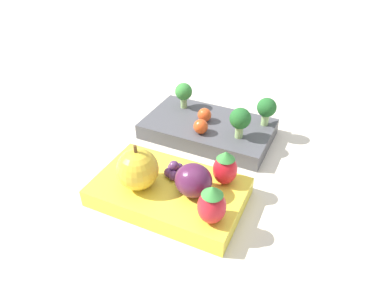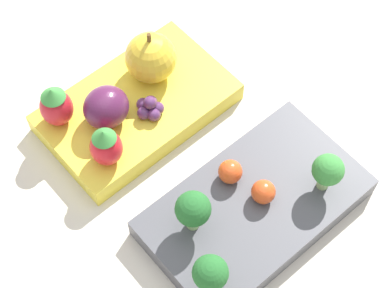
{
  "view_description": "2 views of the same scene",
  "coord_description": "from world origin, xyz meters",
  "px_view_note": "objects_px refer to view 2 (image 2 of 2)",
  "views": [
    {
      "loc": [
        0.16,
        -0.37,
        0.32
      ],
      "look_at": [
        0.01,
        0.0,
        0.04
      ],
      "focal_mm": 32.0,
      "sensor_mm": 36.0,
      "label": 1
    },
    {
      "loc": [
        0.22,
        0.23,
        0.56
      ],
      "look_at": [
        0.01,
        0.0,
        0.04
      ],
      "focal_mm": 60.0,
      "sensor_mm": 36.0,
      "label": 2
    }
  ],
  "objects_px": {
    "apple": "(151,58)",
    "strawberry_1": "(106,146)",
    "broccoli_floret_2": "(210,274)",
    "plum": "(106,107)",
    "cherry_tomato_1": "(263,192)",
    "broccoli_floret_0": "(193,210)",
    "bento_box_fruit": "(137,107)",
    "broccoli_floret_1": "(328,171)",
    "cherry_tomato_0": "(229,173)",
    "strawberry_0": "(56,106)",
    "grape_cluster": "(150,107)",
    "bento_box_savoury": "(252,209)"
  },
  "relations": [
    {
      "from": "bento_box_savoury",
      "to": "broccoli_floret_2",
      "type": "xyz_separation_m",
      "value": [
        0.08,
        0.03,
        0.04
      ]
    },
    {
      "from": "bento_box_savoury",
      "to": "cherry_tomato_0",
      "type": "bearing_deg",
      "value": -92.53
    },
    {
      "from": "strawberry_0",
      "to": "strawberry_1",
      "type": "relative_size",
      "value": 1.04
    },
    {
      "from": "strawberry_1",
      "to": "broccoli_floret_2",
      "type": "bearing_deg",
      "value": 84.08
    },
    {
      "from": "apple",
      "to": "strawberry_0",
      "type": "distance_m",
      "value": 0.11
    },
    {
      "from": "cherry_tomato_0",
      "to": "strawberry_0",
      "type": "height_order",
      "value": "strawberry_0"
    },
    {
      "from": "bento_box_fruit",
      "to": "strawberry_1",
      "type": "distance_m",
      "value": 0.08
    },
    {
      "from": "bento_box_savoury",
      "to": "broccoli_floret_1",
      "type": "relative_size",
      "value": 4.68
    },
    {
      "from": "broccoli_floret_0",
      "to": "cherry_tomato_1",
      "type": "relative_size",
      "value": 2.15
    },
    {
      "from": "broccoli_floret_2",
      "to": "apple",
      "type": "bearing_deg",
      "value": -118.99
    },
    {
      "from": "broccoli_floret_0",
      "to": "strawberry_1",
      "type": "distance_m",
      "value": 0.11
    },
    {
      "from": "apple",
      "to": "strawberry_0",
      "type": "relative_size",
      "value": 1.24
    },
    {
      "from": "apple",
      "to": "broccoli_floret_0",
      "type": "bearing_deg",
      "value": 60.98
    },
    {
      "from": "bento_box_fruit",
      "to": "grape_cluster",
      "type": "bearing_deg",
      "value": 94.72
    },
    {
      "from": "bento_box_fruit",
      "to": "broccoli_floret_1",
      "type": "distance_m",
      "value": 0.21
    },
    {
      "from": "apple",
      "to": "plum",
      "type": "xyz_separation_m",
      "value": [
        0.07,
        0.01,
        -0.01
      ]
    },
    {
      "from": "bento_box_fruit",
      "to": "grape_cluster",
      "type": "height_order",
      "value": "grape_cluster"
    },
    {
      "from": "bento_box_fruit",
      "to": "grape_cluster",
      "type": "relative_size",
      "value": 6.45
    },
    {
      "from": "strawberry_0",
      "to": "plum",
      "type": "relative_size",
      "value": 1.08
    },
    {
      "from": "bento_box_fruit",
      "to": "cherry_tomato_1",
      "type": "relative_size",
      "value": 8.57
    },
    {
      "from": "broccoli_floret_0",
      "to": "broccoli_floret_1",
      "type": "distance_m",
      "value": 0.13
    },
    {
      "from": "bento_box_savoury",
      "to": "bento_box_fruit",
      "type": "height_order",
      "value": "same"
    },
    {
      "from": "broccoli_floret_1",
      "to": "cherry_tomato_0",
      "type": "relative_size",
      "value": 1.97
    },
    {
      "from": "strawberry_1",
      "to": "bento_box_savoury",
      "type": "bearing_deg",
      "value": 117.46
    },
    {
      "from": "bento_box_savoury",
      "to": "bento_box_fruit",
      "type": "distance_m",
      "value": 0.16
    },
    {
      "from": "apple",
      "to": "cherry_tomato_1",
      "type": "bearing_deg",
      "value": 83.59
    },
    {
      "from": "broccoli_floret_1",
      "to": "broccoli_floret_2",
      "type": "bearing_deg",
      "value": -0.93
    },
    {
      "from": "cherry_tomato_1",
      "to": "plum",
      "type": "height_order",
      "value": "plum"
    },
    {
      "from": "broccoli_floret_2",
      "to": "strawberry_0",
      "type": "distance_m",
      "value": 0.23
    },
    {
      "from": "bento_box_fruit",
      "to": "broccoli_floret_2",
      "type": "distance_m",
      "value": 0.21
    },
    {
      "from": "plum",
      "to": "cherry_tomato_0",
      "type": "bearing_deg",
      "value": 107.16
    },
    {
      "from": "broccoli_floret_0",
      "to": "strawberry_1",
      "type": "relative_size",
      "value": 1.02
    },
    {
      "from": "broccoli_floret_1",
      "to": "plum",
      "type": "distance_m",
      "value": 0.22
    },
    {
      "from": "broccoli_floret_1",
      "to": "strawberry_0",
      "type": "bearing_deg",
      "value": -59.32
    },
    {
      "from": "bento_box_savoury",
      "to": "broccoli_floret_1",
      "type": "xyz_separation_m",
      "value": [
        -0.06,
        0.03,
        0.04
      ]
    },
    {
      "from": "bento_box_savoury",
      "to": "broccoli_floret_2",
      "type": "relative_size",
      "value": 4.51
    },
    {
      "from": "broccoli_floret_0",
      "to": "plum",
      "type": "xyz_separation_m",
      "value": [
        -0.02,
        -0.14,
        -0.01
      ]
    },
    {
      "from": "apple",
      "to": "strawberry_0",
      "type": "height_order",
      "value": "apple"
    },
    {
      "from": "cherry_tomato_0",
      "to": "strawberry_0",
      "type": "distance_m",
      "value": 0.18
    },
    {
      "from": "broccoli_floret_2",
      "to": "apple",
      "type": "relative_size",
      "value": 0.76
    },
    {
      "from": "broccoli_floret_0",
      "to": "cherry_tomato_0",
      "type": "relative_size",
      "value": 2.14
    },
    {
      "from": "broccoli_floret_2",
      "to": "strawberry_0",
      "type": "height_order",
      "value": "strawberry_0"
    },
    {
      "from": "apple",
      "to": "strawberry_0",
      "type": "bearing_deg",
      "value": -10.55
    },
    {
      "from": "cherry_tomato_1",
      "to": "apple",
      "type": "distance_m",
      "value": 0.18
    },
    {
      "from": "bento_box_fruit",
      "to": "grape_cluster",
      "type": "distance_m",
      "value": 0.03
    },
    {
      "from": "cherry_tomato_1",
      "to": "strawberry_0",
      "type": "bearing_deg",
      "value": -66.83
    },
    {
      "from": "bento_box_savoury",
      "to": "strawberry_1",
      "type": "distance_m",
      "value": 0.15
    },
    {
      "from": "apple",
      "to": "strawberry_1",
      "type": "distance_m",
      "value": 0.11
    },
    {
      "from": "bento_box_fruit",
      "to": "broccoli_floret_2",
      "type": "height_order",
      "value": "broccoli_floret_2"
    },
    {
      "from": "broccoli_floret_2",
      "to": "plum",
      "type": "height_order",
      "value": "broccoli_floret_2"
    }
  ]
}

